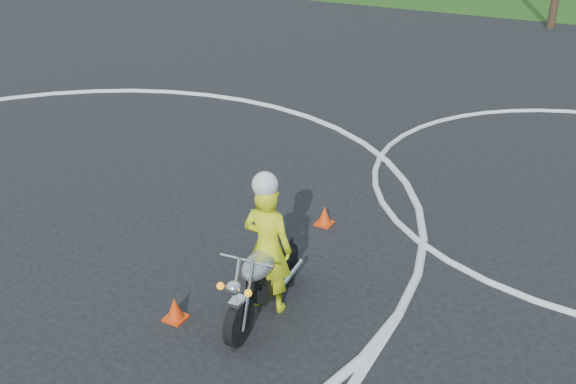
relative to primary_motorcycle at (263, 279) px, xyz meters
The scene contains 4 objects.
course_markings 3.20m from the primary_motorcycle, 139.02° to the left, with size 19.05×19.05×0.12m.
primary_motorcycle is the anchor object (origin of this frame).
rider_primary_grp 0.42m from the primary_motorcycle, 92.70° to the left, with size 0.63×0.44×1.80m.
traffic_cones 0.52m from the primary_motorcycle, 99.80° to the left, with size 20.76×12.26×0.30m.
Camera 1 is at (7.83, -3.07, 4.67)m, focal length 40.00 mm.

